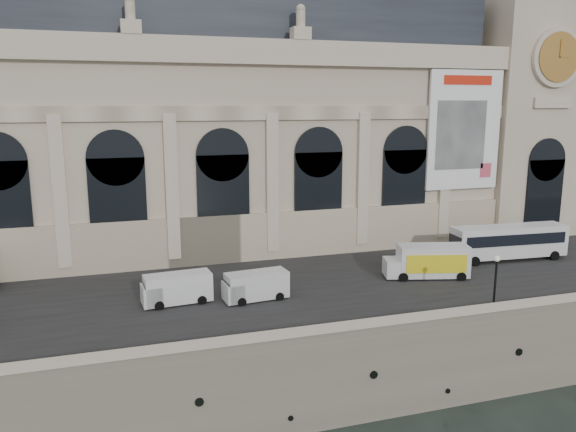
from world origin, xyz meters
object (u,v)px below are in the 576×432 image
(van_b, at_px, (253,286))
(van_c, at_px, (174,289))
(lamp_right, at_px, (495,284))
(box_truck, at_px, (428,261))
(bus_right, at_px, (509,241))

(van_b, bearing_deg, van_c, 170.20)
(lamp_right, bearing_deg, van_c, 158.34)
(van_c, xyz_separation_m, lamp_right, (23.43, -9.30, 1.01))
(van_c, bearing_deg, van_b, -9.80)
(box_truck, bearing_deg, lamp_right, -88.99)
(bus_right, distance_m, van_b, 28.32)
(van_b, relative_size, van_c, 0.96)
(van_b, height_order, lamp_right, lamp_right)
(van_b, xyz_separation_m, lamp_right, (17.14, -8.22, 1.06))
(bus_right, xyz_separation_m, van_c, (-34.33, -2.78, -0.77))
(box_truck, bearing_deg, bus_right, 13.93)
(lamp_right, bearing_deg, box_truck, 91.01)
(van_b, xyz_separation_m, van_c, (-6.29, 1.09, 0.05))
(bus_right, height_order, van_c, bus_right)
(van_c, bearing_deg, lamp_right, -21.66)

